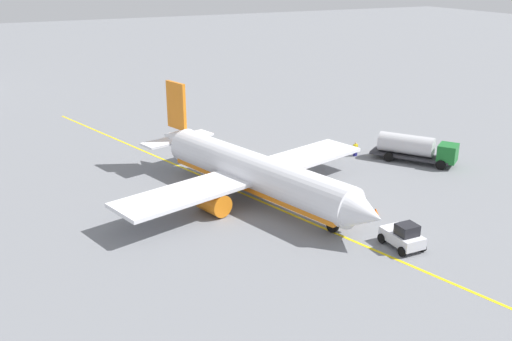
% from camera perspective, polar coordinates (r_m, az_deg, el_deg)
% --- Properties ---
extents(ground_plane, '(400.00, 400.00, 0.00)m').
position_cam_1_polar(ground_plane, '(56.67, -0.00, -2.85)').
color(ground_plane, slate).
extents(airplane, '(30.53, 28.81, 9.67)m').
position_cam_1_polar(airplane, '(56.05, -0.33, -0.21)').
color(airplane, white).
rests_on(airplane, ground).
extents(fuel_tanker, '(9.29, 7.59, 3.15)m').
position_cam_1_polar(fuel_tanker, '(69.18, 15.41, 2.17)').
color(fuel_tanker, '#2D2D33').
rests_on(fuel_tanker, ground).
extents(pushback_tug, '(3.61, 2.32, 2.20)m').
position_cam_1_polar(pushback_tug, '(48.49, 14.32, -6.29)').
color(pushback_tug, silver).
rests_on(pushback_tug, ground).
extents(refueling_worker, '(0.52, 0.61, 1.71)m').
position_cam_1_polar(refueling_worker, '(70.14, 9.77, 2.08)').
color(refueling_worker, navy).
rests_on(refueling_worker, ground).
extents(safety_cone_nose, '(0.57, 0.57, 0.64)m').
position_cam_1_polar(safety_cone_nose, '(54.32, 11.72, -3.97)').
color(safety_cone_nose, '#F2590F').
rests_on(safety_cone_nose, ground).
extents(safety_cone_wingtip, '(0.64, 0.64, 0.71)m').
position_cam_1_polar(safety_cone_wingtip, '(48.86, 14.92, -6.99)').
color(safety_cone_wingtip, '#F2590F').
rests_on(safety_cone_wingtip, ground).
extents(taxi_line_marking, '(84.56, 24.47, 0.01)m').
position_cam_1_polar(taxi_line_marking, '(56.67, -0.00, -2.85)').
color(taxi_line_marking, yellow).
rests_on(taxi_line_marking, ground).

